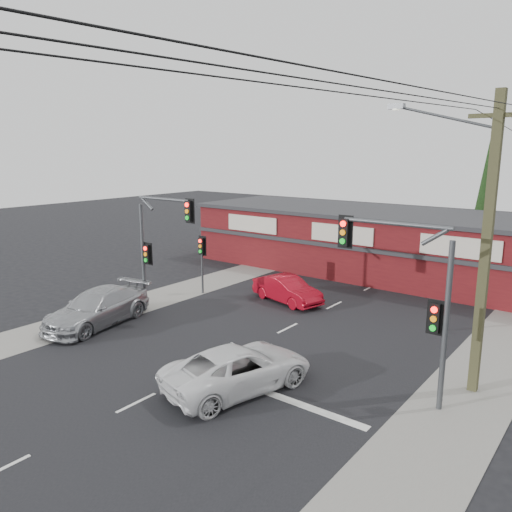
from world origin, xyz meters
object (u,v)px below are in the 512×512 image
Objects in this scene: shop_building at (383,242)px; utility_pole at (483,236)px; white_suv at (238,368)px; silver_suv at (97,308)px; red_sedan at (287,289)px.

utility_pole is at bearing -56.24° from shop_building.
silver_suv reaches higher than white_suv.
white_suv is at bearing -142.86° from utility_pole.
white_suv is 0.54× the size of utility_pole.
white_suv is 10.37m from red_sedan.
white_suv is 19.11m from shop_building.
red_sedan is 9.62m from shop_building.
red_sedan is (-4.35, 9.41, -0.04)m from white_suv.
white_suv is 9.50m from silver_suv.
silver_suv is 16.93m from utility_pole.
utility_pole reaches higher than white_suv.
silver_suv is 1.32× the size of red_sedan.
shop_building reaches higher than red_sedan.
white_suv is at bearing -140.91° from red_sedan.
utility_pole is (15.83, 3.91, 4.57)m from silver_suv.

